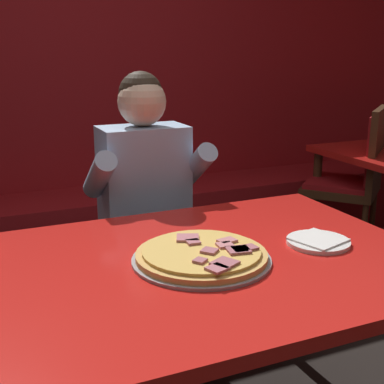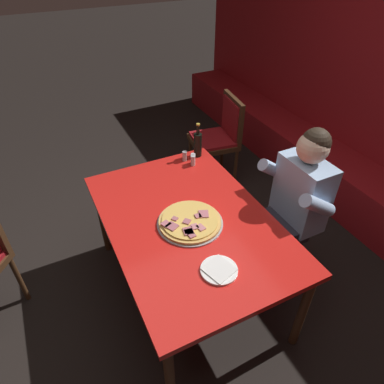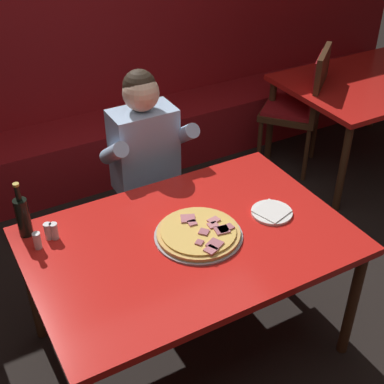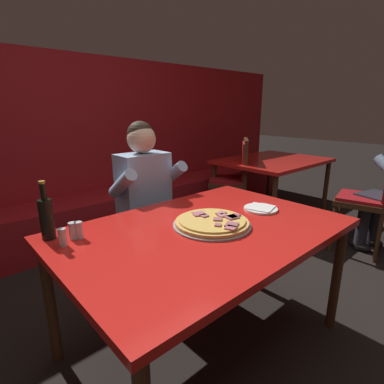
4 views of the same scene
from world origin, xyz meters
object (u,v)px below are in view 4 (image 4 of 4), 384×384
plate_white_paper (261,209)px  background_dining_table (273,165)px  main_dining_table (205,238)px  shaker_black_pepper (73,232)px  dining_chair_far_right (234,175)px  shaker_red_pepper_flakes (79,231)px  shaker_oregano (62,238)px  pizza (212,222)px  dining_chair_far_left (372,195)px  beer_bottle (47,217)px  diner_seated_blue_shirt (150,199)px

plate_white_paper → background_dining_table: (1.71, 1.03, -0.08)m
main_dining_table → shaker_black_pepper: (-0.59, 0.32, 0.10)m
dining_chair_far_right → shaker_red_pepper_flakes: bearing=-158.2°
plate_white_paper → shaker_oregano: size_ratio=2.44×
pizza → dining_chair_far_right: bearing=36.7°
dining_chair_far_left → shaker_red_pepper_flakes: bearing=168.7°
shaker_black_pepper → beer_bottle: bearing=135.2°
plate_white_paper → background_dining_table: bearing=31.2°
dining_chair_far_left → main_dining_table: bearing=174.3°
background_dining_table → main_dining_table: bearing=-155.2°
shaker_red_pepper_flakes → shaker_oregano: bearing=-160.9°
main_dining_table → dining_chair_far_right: size_ratio=1.50×
pizza → shaker_oregano: bearing=157.2°
main_dining_table → diner_seated_blue_shirt: diner_seated_blue_shirt is taller
main_dining_table → shaker_red_pepper_flakes: size_ratio=17.73×
dining_chair_far_left → shaker_black_pepper: bearing=168.5°
shaker_oregano → plate_white_paper: bearing=-15.8°
plate_white_paper → dining_chair_far_right: (1.22, 1.24, -0.16)m
plate_white_paper → shaker_red_pepper_flakes: (-1.02, 0.35, 0.03)m
shaker_red_pepper_flakes → pizza: bearing=-28.1°
shaker_black_pepper → dining_chair_far_left: bearing=-11.5°
dining_chair_far_left → background_dining_table: 1.22m
beer_bottle → shaker_oregano: beer_bottle is taller
shaker_red_pepper_flakes → dining_chair_far_left: dining_chair_far_left is taller
main_dining_table → dining_chair_far_left: bearing=-5.7°
main_dining_table → shaker_oregano: size_ratio=17.73×
pizza → beer_bottle: size_ratio=1.46×
pizza → plate_white_paper: pizza is taller
main_dining_table → shaker_oregano: bearing=156.7°
dining_chair_far_right → dining_chair_far_left: size_ratio=1.04×
pizza → dining_chair_far_right: size_ratio=0.42×
shaker_black_pepper → diner_seated_blue_shirt: bearing=29.2°
shaker_oregano → background_dining_table: bearing=14.3°
dining_chair_far_left → shaker_oregano: bearing=169.7°
main_dining_table → pizza: bearing=-14.2°
shaker_black_pepper → dining_chair_far_right: 2.44m
shaker_black_pepper → dining_chair_far_right: bearing=21.3°
diner_seated_blue_shirt → dining_chair_far_right: 1.61m
dining_chair_far_right → dining_chair_far_left: 1.44m
shaker_red_pepper_flakes → dining_chair_far_right: (2.24, 0.90, -0.19)m
pizza → main_dining_table: bearing=165.8°
shaker_black_pepper → dining_chair_far_left: dining_chair_far_left is taller
main_dining_table → dining_chair_far_right: dining_chair_far_right is taller
beer_bottle → shaker_black_pepper: (0.09, -0.09, -0.07)m
pizza → dining_chair_far_right: dining_chair_far_right is taller
beer_bottle → shaker_red_pepper_flakes: size_ratio=3.40×
plate_white_paper → beer_bottle: (-1.13, 0.44, 0.10)m
plate_white_paper → shaker_red_pepper_flakes: 1.08m
beer_bottle → background_dining_table: bearing=11.7°
dining_chair_far_left → background_dining_table: (0.17, 1.20, 0.09)m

